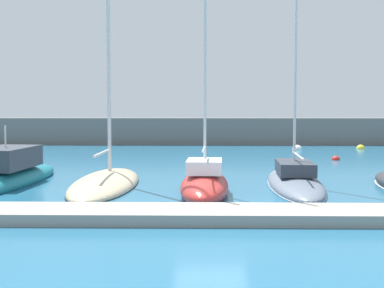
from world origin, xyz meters
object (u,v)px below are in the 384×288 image
object	(u,v)px
sailboat_sand_third	(106,181)
sailboat_red_fourth	(205,184)
motorboat_teal_second	(7,175)
mooring_buoy_white	(297,150)
sailboat_slate_fifth	(295,181)
mooring_buoy_yellow	(361,149)
mooring_buoy_red	(336,160)

from	to	relation	value
sailboat_sand_third	sailboat_red_fourth	xyz separation A→B (m)	(4.46, -2.02, 0.18)
motorboat_teal_second	mooring_buoy_white	world-z (taller)	motorboat_teal_second
sailboat_sand_third	sailboat_slate_fifth	xyz separation A→B (m)	(8.54, 0.12, -0.01)
mooring_buoy_white	sailboat_slate_fifth	bearing A→B (deg)	-100.59
sailboat_sand_third	mooring_buoy_yellow	xyz separation A→B (m)	(17.89, 21.37, -0.25)
sailboat_red_fourth	mooring_buoy_red	world-z (taller)	sailboat_red_fourth
mooring_buoy_yellow	mooring_buoy_red	xyz separation A→B (m)	(-4.51, -9.45, 0.00)
mooring_buoy_yellow	mooring_buoy_red	distance (m)	10.47
mooring_buoy_white	sailboat_red_fourth	bearing A→B (deg)	-109.35
sailboat_sand_third	sailboat_slate_fifth	distance (m)	8.54
sailboat_slate_fifth	mooring_buoy_yellow	world-z (taller)	sailboat_slate_fifth
motorboat_teal_second	mooring_buoy_yellow	world-z (taller)	motorboat_teal_second
motorboat_teal_second	mooring_buoy_yellow	xyz separation A→B (m)	(22.52, 20.97, -0.42)
sailboat_red_fourth	sailboat_slate_fifth	world-z (taller)	sailboat_slate_fifth
sailboat_red_fourth	sailboat_slate_fifth	bearing A→B (deg)	-60.20
sailboat_sand_third	mooring_buoy_white	distance (m)	23.81
mooring_buoy_yellow	mooring_buoy_red	bearing A→B (deg)	-115.51
mooring_buoy_white	mooring_buoy_red	world-z (taller)	mooring_buoy_white
sailboat_slate_fifth	mooring_buoy_white	distance (m)	20.60
sailboat_sand_third	mooring_buoy_white	xyz separation A→B (m)	(12.33, 20.37, -0.25)
mooring_buoy_red	mooring_buoy_yellow	bearing A→B (deg)	64.49
sailboat_red_fourth	sailboat_sand_third	bearing A→B (deg)	67.75
sailboat_slate_fifth	mooring_buoy_white	world-z (taller)	sailboat_slate_fifth
motorboat_teal_second	sailboat_slate_fifth	xyz separation A→B (m)	(13.17, -0.28, -0.19)
mooring_buoy_yellow	mooring_buoy_red	world-z (taller)	mooring_buoy_yellow
motorboat_teal_second	mooring_buoy_red	distance (m)	21.38
sailboat_slate_fifth	mooring_buoy_red	size ratio (longest dim) A/B	26.84
mooring_buoy_red	mooring_buoy_white	bearing A→B (deg)	97.12
sailboat_slate_fifth	mooring_buoy_red	bearing A→B (deg)	-19.33
sailboat_red_fourth	mooring_buoy_yellow	distance (m)	26.97
motorboat_teal_second	sailboat_sand_third	bearing A→B (deg)	-90.60
mooring_buoy_red	motorboat_teal_second	bearing A→B (deg)	-147.41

